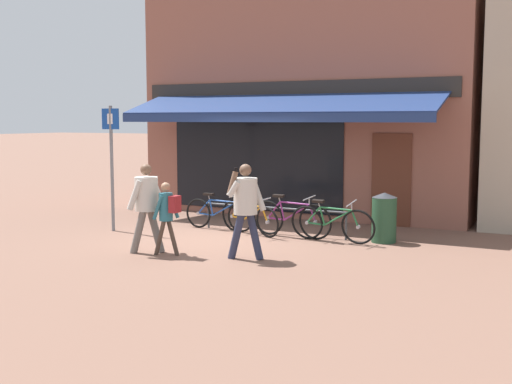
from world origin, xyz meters
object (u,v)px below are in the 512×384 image
Objects in this scene: bicycle_purple at (291,218)px; pedestrian_adult at (245,201)px; bicycle_green at (332,223)px; pedestrian_child at (167,209)px; bicycle_blue at (219,214)px; litter_bin at (384,217)px; parking_sign at (111,155)px; bicycle_orange at (249,218)px; pedestrian_second_adult at (147,200)px.

bicycle_purple is 1.10× the size of pedestrian_adult.
pedestrian_child reaches higher than bicycle_green.
bicycle_purple is at bearing 0.19° from bicycle_blue.
litter_bin is 5.88m from parking_sign.
pedestrian_adult reaches higher than litter_bin.
pedestrian_second_adult reaches higher than bicycle_orange.
litter_bin reaches higher than bicycle_purple.
bicycle_orange is at bearing -9.39° from bicycle_blue.
bicycle_purple reaches higher than bicycle_blue.
bicycle_orange is 1.85m from bicycle_green.
pedestrian_second_adult is (-1.72, -2.57, 0.58)m from bicycle_purple.
pedestrian_child is at bearing 25.45° from pedestrian_adult.
bicycle_green is at bearing 11.02° from parking_sign.
pedestrian_adult is 1.87m from pedestrian_second_adult.
bicycle_blue is at bearing -79.51° from pedestrian_child.
pedestrian_second_adult is (0.05, -2.69, 0.62)m from bicycle_blue.
pedestrian_adult is (1.89, -2.36, 0.65)m from bicycle_blue.
bicycle_green reaches higher than bicycle_blue.
pedestrian_adult is (-0.80, -2.14, 0.63)m from bicycle_green.
pedestrian_child is 0.49× the size of parking_sign.
bicycle_orange is 1.28× the size of pedestrian_child.
parking_sign is (-3.88, 1.22, 0.63)m from pedestrian_adult.
bicycle_green is at bearing -1.79° from bicycle_purple.
parking_sign reaches higher than pedestrian_child.
bicycle_green reaches higher than bicycle_orange.
pedestrian_child is at bearing -77.03° from bicycle_orange.
pedestrian_adult is at bearing -43.56° from bicycle_orange.
bicycle_orange is 2.80m from litter_bin.
pedestrian_adult reaches higher than pedestrian_child.
bicycle_purple is at bearing -116.09° from pedestrian_child.
bicycle_purple is at bearing -75.24° from pedestrian_adult.
bicycle_green is at bearing -0.92° from bicycle_blue.
pedestrian_child is at bearing -110.90° from bicycle_purple.
bicycle_purple is (0.92, 0.09, 0.04)m from bicycle_orange.
parking_sign is at bearing -41.20° from pedestrian_second_adult.
bicycle_green is 1.03m from litter_bin.
pedestrian_child is (-1.26, -2.59, 0.43)m from bicycle_purple.
pedestrian_child is at bearing -128.19° from bicycle_green.
litter_bin is at bearing 13.64° from parking_sign.
pedestrian_adult reaches higher than bicycle_orange.
litter_bin is 0.37× the size of parking_sign.
bicycle_orange is 3.25m from parking_sign.
bicycle_blue is 1.77m from bicycle_purple.
pedestrian_child is 3.06m from parking_sign.
litter_bin is (1.85, 0.34, 0.10)m from bicycle_purple.
litter_bin is (0.92, 0.45, 0.12)m from bicycle_green.
pedestrian_adult is at bearing -166.32° from pedestrian_child.
pedestrian_second_adult is at bearing -37.24° from parking_sign.
bicycle_orange is 1.01× the size of pedestrian_adult.
bicycle_orange is at bearing -97.79° from pedestrian_child.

